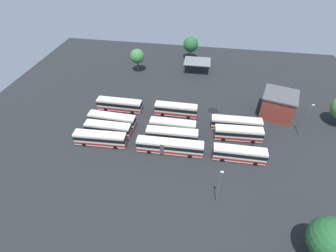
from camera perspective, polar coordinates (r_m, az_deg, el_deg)
ground_plane at (r=63.82m, az=1.11°, el=-1.31°), size 111.84×111.84×0.00m
bus_row0_slot0 at (r=61.32m, az=-15.15°, el=-2.78°), size 12.48×3.12×3.47m
bus_row0_slot1 at (r=63.61m, az=-13.47°, el=-0.62°), size 11.41×2.57×3.47m
bus_row0_slot2 at (r=66.19m, az=-12.60°, el=1.38°), size 12.42×3.04×3.47m
bus_row0_slot4 at (r=71.30m, az=-10.95°, el=4.78°), size 12.54×2.60×3.47m
bus_row1_slot0 at (r=57.31m, az=0.39°, el=-4.65°), size 15.34×2.90×3.47m
bus_row1_slot1 at (r=60.11m, az=0.92°, el=-2.08°), size 12.49×2.85×3.47m
bus_row1_slot2 at (r=62.66m, az=1.09°, el=-0.01°), size 11.51×2.55×3.47m
bus_row1_slot4 at (r=68.23m, az=1.83°, el=3.78°), size 11.48×2.55×3.47m
bus_row2_slot0 at (r=57.86m, az=15.95°, el=-6.12°), size 11.63×2.62×3.47m
bus_row2_slot2 at (r=62.93m, az=15.75°, el=-1.62°), size 11.55×3.11×3.47m
bus_row2_slot3 at (r=65.72m, az=15.25°, el=0.54°), size 12.65×2.89×3.47m
depot_building at (r=73.80m, az=23.78°, el=4.52°), size 10.40×10.30×6.56m
maintenance_shelter at (r=89.94m, az=6.71°, el=14.35°), size 9.09×7.19×3.78m
lamp_post_mid_lot at (r=67.87m, az=29.00°, el=1.30°), size 0.56×0.28×9.47m
lamp_post_far_corner at (r=47.19m, az=11.52°, el=-13.27°), size 0.56×0.28×8.91m
tree_northeast at (r=98.20m, az=5.20°, el=17.98°), size 5.53×5.53×8.37m
tree_northwest at (r=89.27m, az=-7.03°, el=15.48°), size 4.88×4.88×7.98m
tree_south_edge at (r=46.98m, az=33.28°, el=-21.00°), size 6.97×6.97×9.12m
puddle_between_rows at (r=63.18m, az=18.68°, el=-4.45°), size 1.54×1.54×0.01m
puddle_centre_drain at (r=71.97m, az=10.18°, el=3.46°), size 3.02×3.02×0.01m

